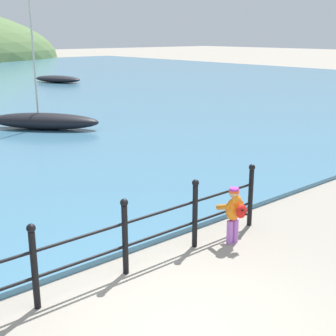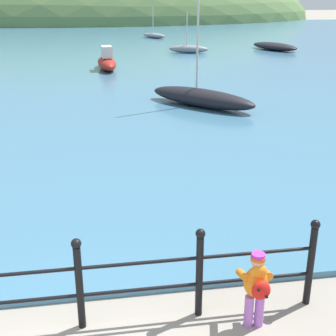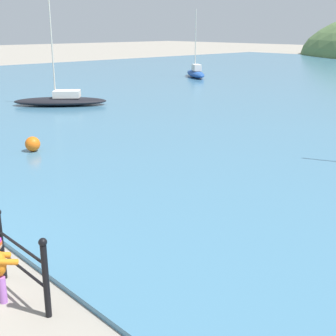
% 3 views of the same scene
% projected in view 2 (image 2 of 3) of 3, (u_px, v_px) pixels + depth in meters
% --- Properties ---
extents(water, '(80.00, 60.00, 0.10)m').
position_uv_depth(water, '(83.00, 47.00, 33.80)').
color(water, teal).
rests_on(water, ground).
extents(far_hillside, '(67.10, 36.90, 17.88)m').
position_uv_depth(far_hillside, '(85.00, 19.00, 68.71)').
color(far_hillside, '#567542').
rests_on(far_hillside, ground).
extents(iron_railing, '(7.33, 0.12, 1.21)m').
position_uv_depth(iron_railing, '(15.00, 287.00, 5.35)').
color(iron_railing, black).
rests_on(iron_railing, ground).
extents(child_in_coat, '(0.39, 0.54, 1.00)m').
position_uv_depth(child_in_coat, '(257.00, 284.00, 5.48)').
color(child_in_coat, '#AD66C6').
rests_on(child_in_coat, ground).
extents(boat_mid_harbor, '(2.82, 4.10, 0.49)m').
position_uv_depth(boat_mid_harbor, '(275.00, 46.00, 31.67)').
color(boat_mid_harbor, black).
rests_on(boat_mid_harbor, water).
extents(boat_far_left, '(3.55, 3.87, 5.24)m').
position_uv_depth(boat_far_left, '(201.00, 97.00, 16.08)').
color(boat_far_left, black).
rests_on(boat_far_left, water).
extents(boat_green_fishing, '(2.10, 2.64, 2.55)m').
position_uv_depth(boat_green_fishing, '(154.00, 35.00, 39.95)').
color(boat_green_fishing, gray).
rests_on(boat_green_fishing, water).
extents(boat_blue_hull, '(2.64, 1.51, 2.55)m').
position_uv_depth(boat_blue_hull, '(189.00, 49.00, 30.14)').
color(boat_blue_hull, gray).
rests_on(boat_blue_hull, water).
extents(boat_twin_mast, '(1.08, 3.28, 1.19)m').
position_uv_depth(boat_twin_mast, '(107.00, 62.00, 23.71)').
color(boat_twin_mast, maroon).
rests_on(boat_twin_mast, water).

